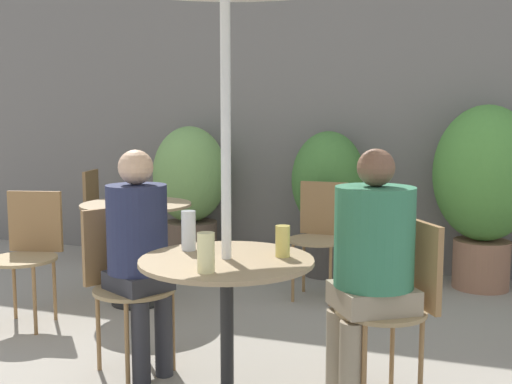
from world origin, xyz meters
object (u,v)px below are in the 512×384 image
(bistro_chair_0, at_px, (399,292))
(seated_person_1, at_px, (139,242))
(cafe_table_near, at_px, (227,295))
(beer_glass_0, at_px, (283,241))
(bistro_chair_1, at_px, (124,271))
(bistro_chair_3, at_px, (102,206))
(beer_glass_1, at_px, (189,231))
(potted_plant_1, at_px, (328,192))
(potted_plant_0, at_px, (190,188))
(beer_glass_2, at_px, (206,253))
(bistro_chair_4, at_px, (320,228))
(seated_person_0, at_px, (371,255))
(bistro_chair_5, at_px, (29,244))
(potted_plant_2, at_px, (485,182))
(cafe_table_far, at_px, (137,225))

(bistro_chair_0, relative_size, seated_person_1, 0.73)
(cafe_table_near, bearing_deg, beer_glass_0, 27.17)
(bistro_chair_1, height_order, seated_person_1, seated_person_1)
(bistro_chair_3, relative_size, beer_glass_1, 4.69)
(beer_glass_0, xyz_separation_m, potted_plant_1, (-0.35, 2.56, -0.09))
(beer_glass_1, xyz_separation_m, potted_plant_0, (-1.19, 2.54, -0.11))
(bistro_chair_0, xyz_separation_m, beer_glass_2, (-0.69, -0.71, 0.30))
(cafe_table_near, relative_size, potted_plant_1, 0.62)
(bistro_chair_4, bearing_deg, seated_person_0, -67.70)
(seated_person_1, bearing_deg, bistro_chair_5, 92.92)
(potted_plant_1, bearing_deg, potted_plant_2, -0.49)
(cafe_table_near, height_order, beer_glass_1, beer_glass_1)
(potted_plant_2, bearing_deg, bistro_chair_3, -176.98)
(beer_glass_0, relative_size, beer_glass_2, 0.87)
(cafe_table_near, xyz_separation_m, cafe_table_far, (-1.28, 1.41, 0.01))
(bistro_chair_5, bearing_deg, bistro_chair_4, 22.95)
(bistro_chair_5, bearing_deg, beer_glass_2, -44.08)
(bistro_chair_3, height_order, potted_plant_1, potted_plant_1)
(bistro_chair_1, distance_m, bistro_chair_4, 1.81)
(beer_glass_0, bearing_deg, bistro_chair_5, 160.60)
(bistro_chair_3, bearing_deg, cafe_table_far, -152.39)
(bistro_chair_1, relative_size, bistro_chair_3, 1.00)
(cafe_table_far, height_order, beer_glass_1, beer_glass_1)
(beer_glass_0, distance_m, potted_plant_2, 2.71)
(cafe_table_far, relative_size, beer_glass_1, 4.32)
(beer_glass_2, xyz_separation_m, potted_plant_1, (-0.13, 2.92, -0.10))
(seated_person_1, relative_size, potted_plant_0, 0.93)
(bistro_chair_1, bearing_deg, bistro_chair_0, -60.00)
(beer_glass_2, bearing_deg, bistro_chair_4, 91.35)
(bistro_chair_0, bearing_deg, bistro_chair_4, 172.10)
(beer_glass_2, xyz_separation_m, potted_plant_2, (1.13, 2.91, 0.03))
(bistro_chair_1, bearing_deg, cafe_table_near, -90.00)
(bistro_chair_0, relative_size, potted_plant_2, 0.59)
(bistro_chair_3, xyz_separation_m, seated_person_0, (2.86, -2.10, 0.19))
(beer_glass_1, relative_size, potted_plant_0, 0.14)
(beer_glass_1, bearing_deg, bistro_chair_1, 151.89)
(beer_glass_0, bearing_deg, seated_person_0, 36.74)
(cafe_table_far, bearing_deg, potted_plant_2, 27.32)
(cafe_table_near, bearing_deg, beer_glass_1, 156.53)
(cafe_table_far, xyz_separation_m, seated_person_1, (0.66, -1.10, 0.13))
(bistro_chair_5, xyz_separation_m, potted_plant_1, (1.62, 1.87, 0.20))
(cafe_table_far, xyz_separation_m, bistro_chair_3, (-1.00, 1.07, -0.06))
(seated_person_1, xyz_separation_m, beer_glass_0, (0.84, -0.20, 0.10))
(bistro_chair_1, height_order, seated_person_0, seated_person_0)
(bistro_chair_0, relative_size, bistro_chair_5, 1.00)
(beer_glass_2, bearing_deg, bistro_chair_3, 129.99)
(bistro_chair_0, height_order, seated_person_1, seated_person_1)
(bistro_chair_0, distance_m, potted_plant_2, 2.27)
(bistro_chair_0, xyz_separation_m, bistro_chair_3, (-2.99, 2.02, 0.00))
(bistro_chair_3, height_order, potted_plant_0, potted_plant_0)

